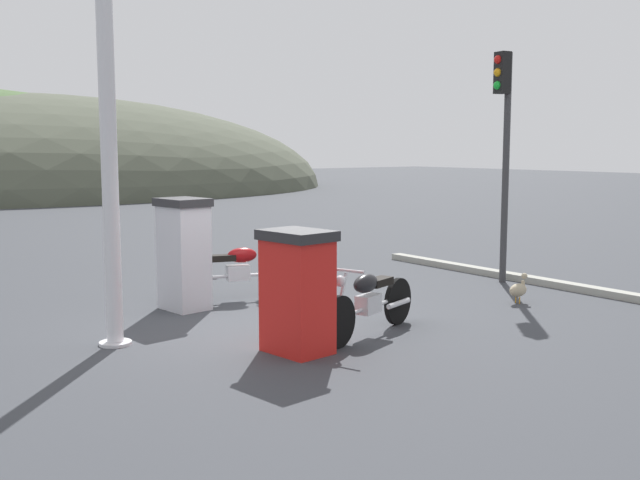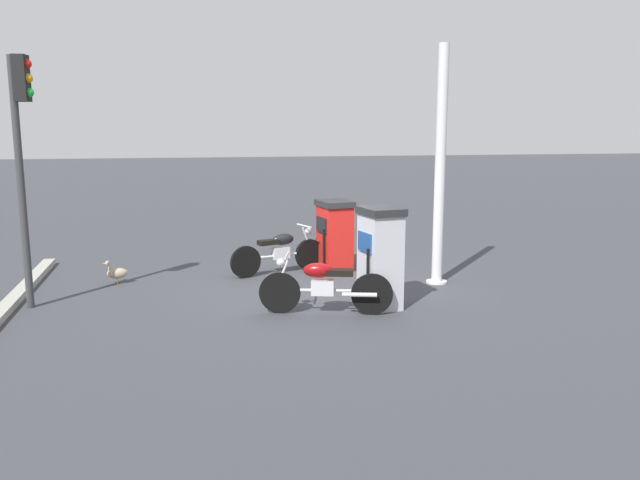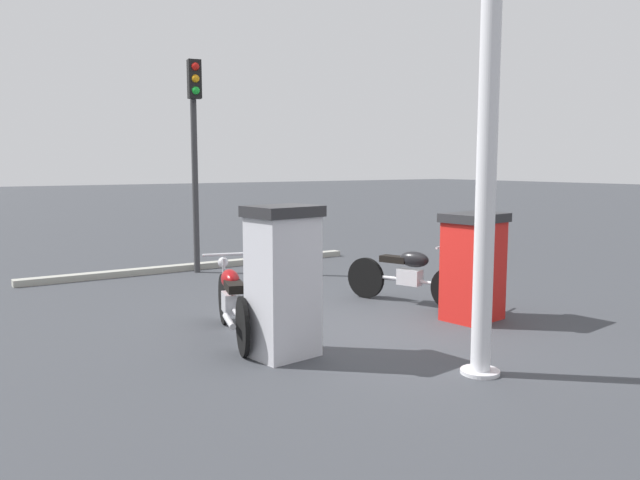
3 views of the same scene
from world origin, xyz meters
TOP-DOWN VIEW (x-y plane):
  - ground_plane at (0.00, 0.00)m, footprint 120.00×120.00m
  - fuel_pump_near at (-0.44, -1.50)m, footprint 0.73×0.91m
  - fuel_pump_far at (-0.44, 1.50)m, footprint 0.69×0.82m
  - motorcycle_near_pump at (0.75, -1.40)m, footprint 2.04×0.86m
  - motorcycle_far_pump at (0.55, 1.66)m, footprint 2.08×0.83m
  - wandering_duck at (3.96, -1.21)m, footprint 0.46×0.22m
  - roadside_traffic_light at (5.16, 0.19)m, footprint 0.39×0.27m
  - canopy_support_pole at (-2.07, 0.12)m, footprint 0.40×0.40m
  - road_edge_kerb at (5.58, 0.00)m, footprint 0.27×6.91m

SIDE VIEW (x-z plane):
  - ground_plane at x=0.00m, z-range 0.00..0.00m
  - road_edge_kerb at x=5.58m, z-range 0.00..0.12m
  - wandering_duck at x=3.96m, z-range -0.01..0.45m
  - motorcycle_near_pump at x=0.75m, z-range -0.02..0.94m
  - motorcycle_far_pump at x=0.55m, z-range 0.01..0.98m
  - fuel_pump_near at x=-0.44m, z-range 0.01..1.48m
  - fuel_pump_far at x=-0.44m, z-range 0.01..1.69m
  - canopy_support_pole at x=-2.07m, z-range -0.08..4.41m
  - roadside_traffic_light at x=5.16m, z-range 0.73..4.81m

